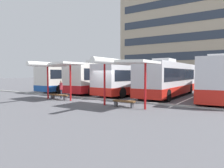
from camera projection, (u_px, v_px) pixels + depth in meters
ground_plane at (103, 100)px, 17.74m from camera, size 160.00×160.00×0.00m
terminal_building at (194, 34)px, 46.16m from camera, size 30.08×13.18×24.75m
coach_bus_0 at (75, 78)px, 26.27m from camera, size 3.20×10.19×3.56m
coach_bus_1 at (104, 78)px, 24.96m from camera, size 2.94×11.61×3.64m
coach_bus_2 at (134, 79)px, 22.26m from camera, size 3.65×11.10×3.45m
coach_bus_3 at (169, 79)px, 20.36m from camera, size 2.68×11.13×3.58m
coach_bus_4 at (219, 80)px, 17.59m from camera, size 3.55×11.41×3.70m
lane_stripe_0 at (69, 90)px, 28.35m from camera, size 0.16×14.00×0.01m
lane_stripe_1 at (92, 91)px, 26.16m from camera, size 0.16×14.00×0.01m
lane_stripe_2 at (119, 93)px, 23.96m from camera, size 0.16×14.00×0.01m
lane_stripe_3 at (152, 95)px, 21.76m from camera, size 0.16×14.00×0.01m
lane_stripe_4 at (193, 97)px, 19.57m from camera, size 0.16×14.00×0.01m
waiting_shelter_0 at (56, 65)px, 17.47m from camera, size 3.77×4.26×3.17m
bench_0 at (59, 96)px, 17.81m from camera, size 1.93×0.48×0.45m
waiting_shelter_1 at (122, 63)px, 13.49m from camera, size 4.11×4.76×3.15m
bench_1 at (124, 102)px, 13.90m from camera, size 1.55×0.48×0.45m
platform_kerb at (102, 99)px, 17.65m from camera, size 44.00×0.24×0.12m
waiting_passenger_0 at (61, 88)px, 18.83m from camera, size 0.50×0.45×1.59m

